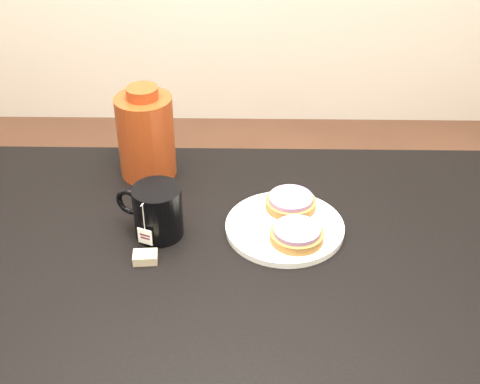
{
  "coord_description": "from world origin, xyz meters",
  "views": [
    {
      "loc": [
        0.06,
        -0.92,
        1.56
      ],
      "look_at": [
        0.04,
        0.18,
        0.81
      ],
      "focal_mm": 50.0,
      "sensor_mm": 36.0,
      "label": 1
    }
  ],
  "objects_px": {
    "plate": "(285,226)",
    "bagel_front": "(297,234)",
    "table": "(216,307)",
    "mug": "(157,211)",
    "bagel_back": "(291,202)",
    "teabag_pouch": "(145,257)",
    "bagel_package": "(146,135)"
  },
  "relations": [
    {
      "from": "table",
      "to": "bagel_package",
      "type": "height_order",
      "value": "bagel_package"
    },
    {
      "from": "table",
      "to": "bagel_back",
      "type": "relative_size",
      "value": 9.86
    },
    {
      "from": "teabag_pouch",
      "to": "bagel_package",
      "type": "xyz_separation_m",
      "value": [
        -0.03,
        0.31,
        0.09
      ]
    },
    {
      "from": "bagel_back",
      "to": "bagel_package",
      "type": "relative_size",
      "value": 0.68
    },
    {
      "from": "table",
      "to": "teabag_pouch",
      "type": "relative_size",
      "value": 31.11
    },
    {
      "from": "bagel_package",
      "to": "bagel_front",
      "type": "bearing_deg",
      "value": -38.6
    },
    {
      "from": "table",
      "to": "bagel_front",
      "type": "relative_size",
      "value": 9.56
    },
    {
      "from": "table",
      "to": "plate",
      "type": "height_order",
      "value": "plate"
    },
    {
      "from": "bagel_front",
      "to": "mug",
      "type": "xyz_separation_m",
      "value": [
        -0.27,
        0.03,
        0.03
      ]
    },
    {
      "from": "table",
      "to": "mug",
      "type": "bearing_deg",
      "value": 134.51
    },
    {
      "from": "teabag_pouch",
      "to": "bagel_package",
      "type": "relative_size",
      "value": 0.21
    },
    {
      "from": "plate",
      "to": "bagel_back",
      "type": "bearing_deg",
      "value": 77.22
    },
    {
      "from": "table",
      "to": "mug",
      "type": "xyz_separation_m",
      "value": [
        -0.12,
        0.12,
        0.14
      ]
    },
    {
      "from": "plate",
      "to": "table",
      "type": "bearing_deg",
      "value": -134.61
    },
    {
      "from": "bagel_front",
      "to": "bagel_package",
      "type": "bearing_deg",
      "value": 141.4
    },
    {
      "from": "mug",
      "to": "bagel_package",
      "type": "distance_m",
      "value": 0.23
    },
    {
      "from": "plate",
      "to": "bagel_front",
      "type": "distance_m",
      "value": 0.05
    },
    {
      "from": "mug",
      "to": "bagel_front",
      "type": "bearing_deg",
      "value": 15.67
    },
    {
      "from": "plate",
      "to": "bagel_back",
      "type": "height_order",
      "value": "bagel_back"
    },
    {
      "from": "bagel_back",
      "to": "bagel_front",
      "type": "xyz_separation_m",
      "value": [
        0.01,
        -0.11,
        0.0
      ]
    },
    {
      "from": "bagel_back",
      "to": "mug",
      "type": "height_order",
      "value": "mug"
    },
    {
      "from": "bagel_back",
      "to": "teabag_pouch",
      "type": "relative_size",
      "value": 3.16
    },
    {
      "from": "table",
      "to": "bagel_package",
      "type": "bearing_deg",
      "value": 115.79
    },
    {
      "from": "teabag_pouch",
      "to": "bagel_package",
      "type": "height_order",
      "value": "bagel_package"
    },
    {
      "from": "bagel_front",
      "to": "mug",
      "type": "distance_m",
      "value": 0.27
    },
    {
      "from": "mug",
      "to": "bagel_package",
      "type": "relative_size",
      "value": 0.72
    },
    {
      "from": "plate",
      "to": "mug",
      "type": "bearing_deg",
      "value": -176.78
    },
    {
      "from": "table",
      "to": "teabag_pouch",
      "type": "distance_m",
      "value": 0.16
    },
    {
      "from": "bagel_back",
      "to": "bagel_package",
      "type": "height_order",
      "value": "bagel_package"
    },
    {
      "from": "plate",
      "to": "bagel_package",
      "type": "xyz_separation_m",
      "value": [
        -0.3,
        0.21,
        0.09
      ]
    },
    {
      "from": "plate",
      "to": "bagel_package",
      "type": "distance_m",
      "value": 0.37
    },
    {
      "from": "bagel_package",
      "to": "mug",
      "type": "bearing_deg",
      "value": -77.95
    }
  ]
}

